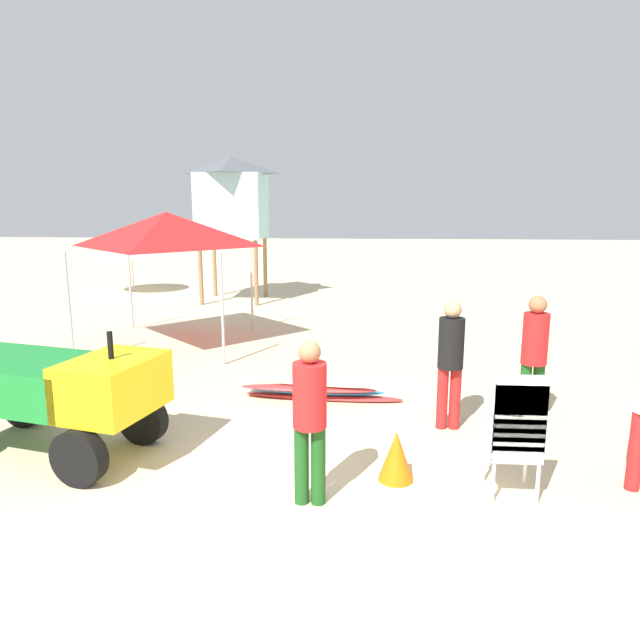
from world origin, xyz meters
TOP-DOWN VIEW (x-y plane):
  - ground at (0.00, 0.00)m, footprint 80.00×80.00m
  - utility_cart at (-2.64, 1.00)m, footprint 2.76×1.81m
  - stacked_plastic_chairs at (2.31, 0.32)m, footprint 0.48×0.48m
  - surfboard_pile at (0.15, 3.03)m, footprint 2.46×0.57m
  - lifeguard_near_left at (1.94, 2.08)m, footprint 0.32×0.32m
  - lifeguard_near_center at (0.34, 0.09)m, footprint 0.32×0.32m
  - lifeguard_far_right at (3.02, 2.26)m, footprint 0.32×0.32m
  - popup_canopy at (-2.99, 6.17)m, footprint 2.82×2.82m
  - lifeguard_tower at (-2.85, 11.49)m, footprint 1.98×1.98m
  - beach_umbrella_left at (-6.45, 12.88)m, footprint 2.13×2.13m
  - traffic_cone_near at (1.20, 0.62)m, footprint 0.37×0.37m

SIDE VIEW (x-z plane):
  - ground at x=0.00m, z-range 0.00..0.00m
  - surfboard_pile at x=0.15m, z-range -0.01..0.31m
  - traffic_cone_near at x=1.20m, z-range 0.00..0.53m
  - stacked_plastic_chairs at x=2.31m, z-range 0.10..1.39m
  - utility_cart at x=-2.64m, z-range 0.03..1.53m
  - lifeguard_near_center at x=0.34m, z-range 0.12..1.73m
  - lifeguard_near_left at x=1.94m, z-range 0.12..1.78m
  - lifeguard_far_right at x=3.02m, z-range 0.13..1.83m
  - beach_umbrella_left at x=-6.45m, z-range 0.57..2.47m
  - popup_canopy at x=-2.99m, z-range 0.99..3.64m
  - lifeguard_tower at x=-2.85m, z-range 0.92..4.99m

